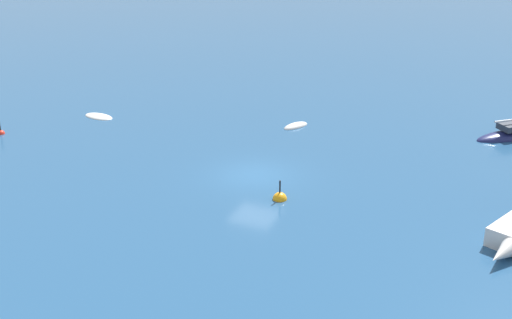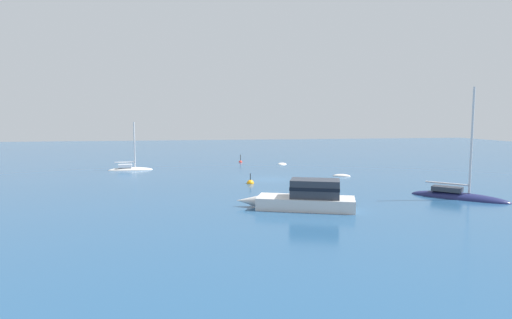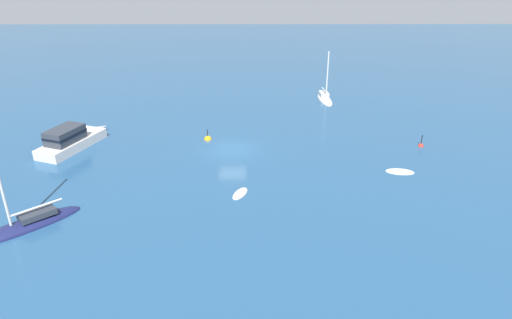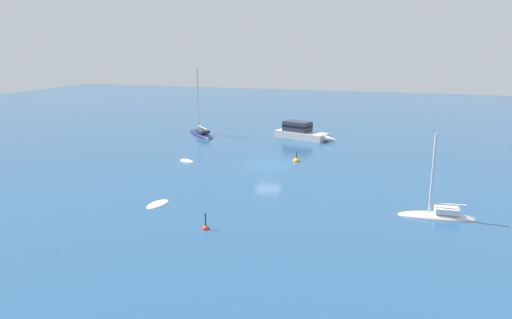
% 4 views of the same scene
% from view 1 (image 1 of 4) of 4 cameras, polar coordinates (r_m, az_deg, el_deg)
% --- Properties ---
extents(ground_plane, '(160.00, 160.00, 0.00)m').
position_cam_1_polar(ground_plane, '(36.96, -0.09, -1.30)').
color(ground_plane, navy).
extents(skiff, '(1.57, 2.16, 0.49)m').
position_cam_1_polar(skiff, '(44.70, 3.36, 2.78)').
color(skiff, silver).
rests_on(skiff, ground).
extents(rib, '(2.46, 1.49, 0.35)m').
position_cam_1_polar(rib, '(47.80, -13.07, 3.51)').
color(rib, silver).
rests_on(rib, ground).
extents(channel_buoy, '(0.50, 0.50, 1.37)m').
position_cam_1_polar(channel_buoy, '(46.20, -20.64, 2.07)').
color(channel_buoy, red).
rests_on(channel_buoy, ground).
extents(mooring_buoy, '(0.73, 0.73, 1.38)m').
position_cam_1_polar(mooring_buoy, '(34.09, 2.01, -3.34)').
color(mooring_buoy, orange).
rests_on(mooring_buoy, ground).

